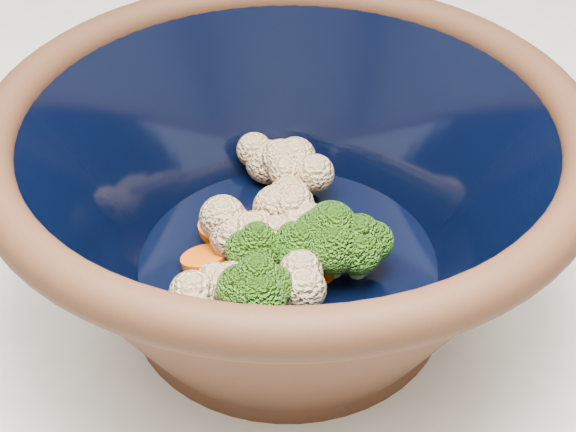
{
  "coord_description": "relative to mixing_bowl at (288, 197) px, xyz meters",
  "views": [
    {
      "loc": [
        0.08,
        -0.39,
        1.29
      ],
      "look_at": [
        0.11,
        -0.01,
        0.97
      ],
      "focal_mm": 50.0,
      "sensor_mm": 36.0,
      "label": 1
    }
  ],
  "objects": [
    {
      "name": "mixing_bowl",
      "position": [
        0.0,
        0.0,
        0.0
      ],
      "size": [
        0.35,
        0.35,
        0.15
      ],
      "rotation": [
        0.0,
        0.0,
        -0.02
      ],
      "color": "black",
      "rests_on": "counter"
    },
    {
      "name": "vegetable_pile",
      "position": [
        -0.0,
        -0.01,
        -0.03
      ],
      "size": [
        0.14,
        0.18,
        0.05
      ],
      "color": "#608442",
      "rests_on": "mixing_bowl"
    }
  ]
}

